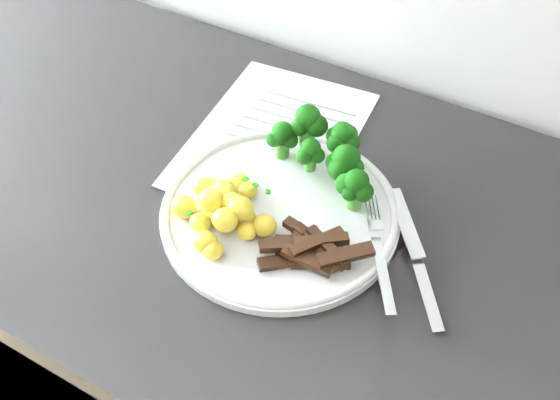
% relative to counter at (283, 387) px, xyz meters
% --- Properties ---
extents(counter, '(2.49, 0.62, 0.93)m').
position_rel_counter_xyz_m(counter, '(0.00, 0.00, 0.00)').
color(counter, black).
rests_on(counter, ground).
extents(recipe_paper, '(0.25, 0.33, 0.00)m').
position_rel_counter_xyz_m(recipe_paper, '(-0.08, 0.12, 0.47)').
color(recipe_paper, white).
rests_on(recipe_paper, counter).
extents(plate, '(0.30, 0.30, 0.02)m').
position_rel_counter_xyz_m(plate, '(-0.00, -0.01, 0.48)').
color(plate, white).
rests_on(plate, counter).
extents(broccoli, '(0.17, 0.11, 0.08)m').
position_rel_counter_xyz_m(broccoli, '(0.02, 0.08, 0.52)').
color(broccoli, '#326C20').
rests_on(broccoli, plate).
extents(potatoes, '(0.13, 0.13, 0.05)m').
position_rel_counter_xyz_m(potatoes, '(-0.06, -0.05, 0.50)').
color(potatoes, gold).
rests_on(potatoes, plate).
extents(beef_strips, '(0.13, 0.10, 0.03)m').
position_rel_counter_xyz_m(beef_strips, '(0.07, -0.05, 0.49)').
color(beef_strips, black).
rests_on(beef_strips, plate).
extents(fork, '(0.11, 0.16, 0.02)m').
position_rel_counter_xyz_m(fork, '(0.14, -0.02, 0.49)').
color(fork, silver).
rests_on(fork, plate).
extents(knife, '(0.14, 0.18, 0.02)m').
position_rel_counter_xyz_m(knife, '(0.19, -0.01, 0.48)').
color(knife, silver).
rests_on(knife, plate).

